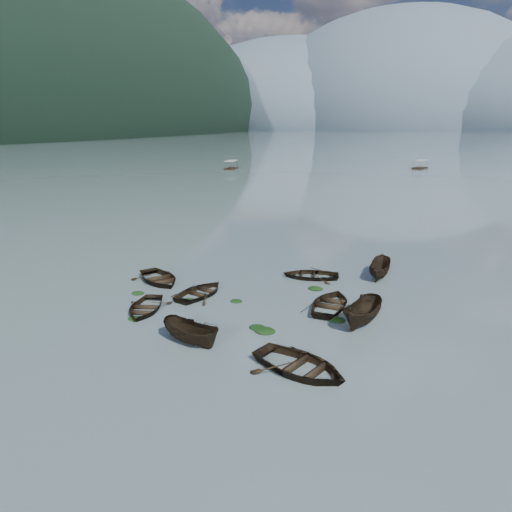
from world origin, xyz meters
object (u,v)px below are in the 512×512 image
(rowboat_0, at_px, (145,311))
(rowboat_3, at_px, (331,307))
(pontoon_left, at_px, (231,169))
(pontoon_centre, at_px, (420,169))

(rowboat_0, distance_m, rowboat_3, 11.88)
(rowboat_0, height_order, pontoon_left, pontoon_left)
(pontoon_left, height_order, pontoon_centre, pontoon_left)
(rowboat_3, bearing_deg, pontoon_left, -60.16)
(rowboat_0, bearing_deg, pontoon_left, 94.13)
(rowboat_3, distance_m, pontoon_left, 92.71)
(rowboat_0, height_order, pontoon_centre, pontoon_centre)
(rowboat_0, xyz_separation_m, rowboat_3, (10.89, 4.76, 0.00))
(rowboat_0, xyz_separation_m, pontoon_centre, (12.64, 105.75, 0.00))
(rowboat_0, relative_size, pontoon_centre, 0.74)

